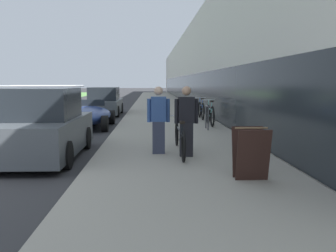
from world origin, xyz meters
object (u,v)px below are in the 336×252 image
object	(u,v)px
person_bystander	(159,120)
parked_sedan_curbside	(44,127)
cruiser_bike_nearest	(210,115)
sandwich_board_sign	(251,153)
person_rider	(186,121)
bike_rack_hoop	(207,115)
cruiser_bike_middle	(201,110)
tandem_bicycle	(180,138)
vintage_roadster_curbside	(87,116)
parked_sedan_far	(104,103)

from	to	relation	value
person_bystander	parked_sedan_curbside	bearing A→B (deg)	173.57
cruiser_bike_nearest	sandwich_board_sign	world-z (taller)	cruiser_bike_nearest
person_rider	bike_rack_hoop	distance (m)	4.96
person_rider	cruiser_bike_middle	bearing A→B (deg)	80.14
cruiser_bike_nearest	person_bystander	bearing A→B (deg)	-110.52
tandem_bicycle	bike_rack_hoop	xyz separation A→B (m)	(1.31, 4.46, 0.16)
tandem_bicycle	vintage_roadster_curbside	world-z (taller)	vintage_roadster_curbside
cruiser_bike_middle	cruiser_bike_nearest	bearing A→B (deg)	-89.97
person_rider	parked_sedan_far	bearing A→B (deg)	105.17
person_rider	person_bystander	world-z (taller)	person_rider
bike_rack_hoop	cruiser_bike_middle	distance (m)	3.75
tandem_bicycle	person_bystander	distance (m)	0.66
bike_rack_hoop	parked_sedan_curbside	xyz separation A→B (m)	(-4.54, -4.14, 0.08)
tandem_bicycle	cruiser_bike_nearest	world-z (taller)	cruiser_bike_nearest
bike_rack_hoop	vintage_roadster_curbside	world-z (taller)	vintage_roadster_curbside
parked_sedan_curbside	vintage_roadster_curbside	bearing A→B (deg)	89.76
person_rider	sandwich_board_sign	world-z (taller)	person_rider
bike_rack_hoop	cruiser_bike_nearest	xyz separation A→B (m)	(0.29, 1.17, -0.10)
person_bystander	vintage_roadster_curbside	distance (m)	6.87
bike_rack_hoop	vintage_roadster_curbside	bearing A→B (deg)	157.62
bike_rack_hoop	cruiser_bike_nearest	bearing A→B (deg)	75.91
tandem_bicycle	parked_sedan_curbside	size ratio (longest dim) A/B	0.67
person_rider	parked_sedan_curbside	world-z (taller)	parked_sedan_curbside
person_bystander	parked_sedan_far	xyz separation A→B (m)	(-2.75, 12.05, -0.25)
cruiser_bike_nearest	parked_sedan_far	distance (m)	8.06
parked_sedan_far	person_rider	bearing A→B (deg)	-74.83
parked_sedan_curbside	parked_sedan_far	bearing A→B (deg)	90.09
sandwich_board_sign	parked_sedan_far	xyz separation A→B (m)	(-4.28, 14.45, 0.08)
person_bystander	vintage_roadster_curbside	bearing A→B (deg)	113.23
tandem_bicycle	person_rider	size ratio (longest dim) A/B	1.71
sandwich_board_sign	parked_sedan_far	size ratio (longest dim) A/B	0.21
cruiser_bike_middle	parked_sedan_curbside	bearing A→B (deg)	-121.54
tandem_bicycle	sandwich_board_sign	size ratio (longest dim) A/B	2.98
cruiser_bike_nearest	tandem_bicycle	bearing A→B (deg)	-105.91
bike_rack_hoop	vintage_roadster_curbside	distance (m)	4.88
sandwich_board_sign	cruiser_bike_middle	bearing A→B (deg)	86.93
parked_sedan_curbside	vintage_roadster_curbside	distance (m)	6.00
person_rider	parked_sedan_curbside	size ratio (longest dim) A/B	0.39
sandwich_board_sign	parked_sedan_curbside	distance (m)	5.05
person_bystander	bike_rack_hoop	xyz separation A→B (m)	(1.81, 4.44, -0.27)
person_rider	cruiser_bike_middle	size ratio (longest dim) A/B	0.85
person_rider	cruiser_bike_middle	world-z (taller)	person_rider
cruiser_bike_middle	vintage_roadster_curbside	size ratio (longest dim) A/B	0.42
tandem_bicycle	bike_rack_hoop	world-z (taller)	bike_rack_hoop
tandem_bicycle	person_rider	distance (m)	0.57
cruiser_bike_middle	sandwich_board_sign	xyz separation A→B (m)	(-0.57, -10.58, 0.05)
parked_sedan_far	cruiser_bike_middle	bearing A→B (deg)	-38.57
person_rider	person_bystander	bearing A→B (deg)	149.24
person_bystander	parked_sedan_far	size ratio (longest dim) A/B	0.36
person_bystander	parked_sedan_curbside	xyz separation A→B (m)	(-2.73, 0.31, -0.19)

